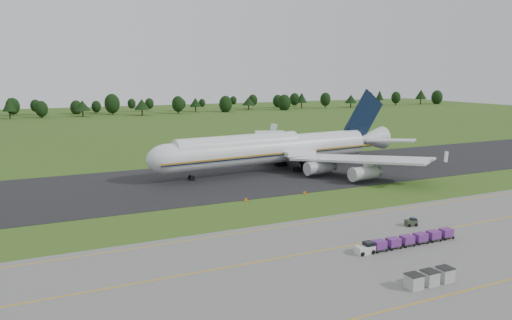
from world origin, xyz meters
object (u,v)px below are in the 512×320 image
baggage_train (405,241)px  edge_markers (276,196)px  aircraft (276,148)px  utility_cart (411,223)px  uld_row (430,278)px

baggage_train → edge_markers: bearing=96.4°
aircraft → utility_cart: (-1.70, -50.66, -5.16)m
baggage_train → edge_markers: 33.06m
aircraft → baggage_train: 58.65m
aircraft → edge_markers: size_ratio=5.23×
utility_cart → edge_markers: 28.11m
aircraft → utility_cart: 50.95m
baggage_train → utility_cart: baggage_train is taller
utility_cart → uld_row: bearing=-127.2°
aircraft → uld_row: bearing=-102.8°
aircraft → edge_markers: bearing=-117.3°
utility_cart → baggage_train: bearing=-136.8°
utility_cart → uld_row: size_ratio=0.30×
aircraft → edge_markers: aircraft is taller
aircraft → baggage_train: aircraft is taller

